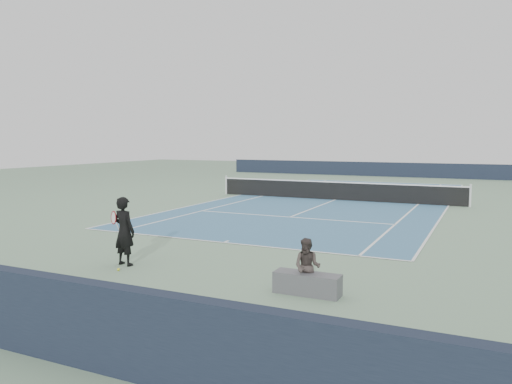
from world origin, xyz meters
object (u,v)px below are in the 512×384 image
at_px(tennis_net, 335,190).
at_px(tennis_ball, 118,269).
at_px(tennis_player, 124,231).
at_px(spectator_bench, 307,275).

bearing_deg(tennis_net, tennis_ball, -92.57).
relative_size(tennis_net, tennis_ball, 188.55).
distance_m(tennis_player, tennis_ball, 0.99).
height_order(tennis_net, tennis_ball, tennis_net).
height_order(tennis_net, spectator_bench, spectator_bench).
relative_size(tennis_ball, spectator_bench, 0.05).
bearing_deg(spectator_bench, tennis_player, 176.51).
relative_size(tennis_net, spectator_bench, 9.49).
bearing_deg(tennis_player, spectator_bench, -3.49).
bearing_deg(tennis_ball, tennis_net, 87.43).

